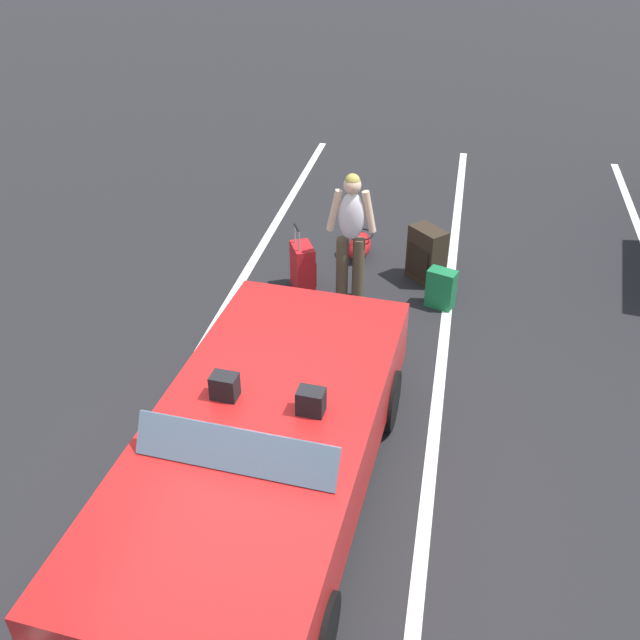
# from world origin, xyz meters

# --- Properties ---
(ground_plane) EXTENTS (80.00, 80.00, 0.00)m
(ground_plane) POSITION_xyz_m (0.00, 0.00, 0.00)
(ground_plane) COLOR black
(lot_line_near) EXTENTS (18.00, 0.12, 0.01)m
(lot_line_near) POSITION_xyz_m (0.00, -1.32, 0.00)
(lot_line_near) COLOR silver
(lot_line_near) RESTS_ON ground_plane
(lot_line_mid) EXTENTS (18.00, 0.12, 0.01)m
(lot_line_mid) POSITION_xyz_m (0.00, 1.38, 0.00)
(lot_line_mid) COLOR silver
(lot_line_mid) RESTS_ON ground_plane
(convertible_car) EXTENTS (4.24, 2.02, 1.24)m
(convertible_car) POSITION_xyz_m (0.21, -0.01, 0.59)
(convertible_car) COLOR red
(convertible_car) RESTS_ON ground_plane
(suitcase_large_black) EXTENTS (0.53, 0.54, 0.74)m
(suitcase_large_black) POSITION_xyz_m (-4.13, 1.04, 0.37)
(suitcase_large_black) COLOR #2D2319
(suitcase_large_black) RESTS_ON ground_plane
(suitcase_medium_bright) EXTENTS (0.47, 0.40, 0.89)m
(suitcase_medium_bright) POSITION_xyz_m (-3.58, -0.47, 0.31)
(suitcase_medium_bright) COLOR red
(suitcase_medium_bright) RESTS_ON ground_plane
(suitcase_small_carryon) EXTENTS (0.30, 0.39, 0.50)m
(suitcase_small_carryon) POSITION_xyz_m (-3.52, 1.28, 0.25)
(suitcase_small_carryon) COLOR #19723F
(suitcase_small_carryon) RESTS_ON ground_plane
(duffel_bag) EXTENTS (0.65, 0.39, 0.34)m
(duffel_bag) POSITION_xyz_m (-4.62, 0.10, 0.16)
(duffel_bag) COLOR red
(duffel_bag) RESTS_ON ground_plane
(traveler_person) EXTENTS (0.25, 0.61, 1.65)m
(traveler_person) POSITION_xyz_m (-3.51, 0.15, 0.93)
(traveler_person) COLOR #4C3F2D
(traveler_person) RESTS_ON ground_plane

